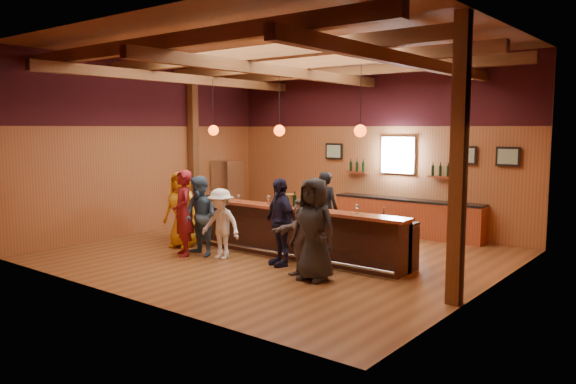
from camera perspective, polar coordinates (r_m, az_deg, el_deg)
name	(u,v)px	position (r m, az deg, el deg)	size (l,w,h in m)	color
room	(281,106)	(12.12, -0.72, 8.68)	(9.04, 9.00, 4.52)	brown
bar_counter	(284,230)	(12.37, -0.37, -3.88)	(6.30, 1.07, 1.11)	black
back_bar_cabinet	(407,217)	(14.75, 11.96, -2.51)	(4.00, 0.52, 0.95)	maroon
window	(398,155)	(14.97, 11.11, 3.70)	(0.95, 0.09, 0.95)	silver
framed_pictures	(429,154)	(14.59, 14.14, 3.75)	(5.35, 0.05, 0.45)	black
wine_shelves	(396,172)	(14.94, 10.96, 2.04)	(3.00, 0.18, 0.30)	maroon
pendant_lights	(279,130)	(12.06, -0.88, 6.29)	(4.24, 0.24, 1.37)	black
stainless_fridge	(228,190)	(16.84, -6.16, 0.16)	(0.70, 0.70, 1.80)	silver
customer_orange	(182,209)	(13.20, -10.76, -1.73)	(0.87, 0.56, 1.77)	orange
customer_redvest	(183,213)	(12.31, -10.60, -2.12)	(0.68, 0.45, 1.86)	maroon
customer_denim	(200,216)	(12.22, -8.93, -2.44)	(0.84, 0.66, 1.74)	#416183
customer_white	(221,224)	(11.92, -6.85, -3.23)	(0.96, 0.55, 1.49)	white
customer_navy	(280,222)	(11.24, -0.81, -3.06)	(1.04, 0.43, 1.77)	#1C1A35
customer_brown	(303,237)	(10.41, 1.57, -4.60)	(1.39, 0.44, 1.50)	#5D4E4A
customer_dark	(314,229)	(10.15, 2.66, -3.81)	(0.92, 0.60, 1.88)	black
bartender	(326,209)	(13.10, 3.84, -1.71)	(0.64, 0.42, 1.76)	black
ice_bucket	(289,200)	(11.87, 0.14, -0.83)	(0.23, 0.23, 0.25)	olive
bottle_a	(295,201)	(11.78, 0.69, -0.89)	(0.07, 0.07, 0.32)	black
bottle_b	(303,201)	(11.65, 1.56, -0.93)	(0.07, 0.07, 0.34)	black
glass_a	(189,190)	(13.96, -10.04, 0.16)	(0.08, 0.08, 0.17)	silver
glass_b	(211,193)	(13.35, -7.85, -0.12)	(0.07, 0.07, 0.16)	silver
glass_c	(226,194)	(13.09, -6.27, -0.19)	(0.08, 0.08, 0.17)	silver
glass_d	(239,197)	(12.59, -5.05, -0.46)	(0.08, 0.08, 0.17)	silver
glass_e	(268,198)	(12.20, -2.00, -0.58)	(0.09, 0.09, 0.19)	silver
glass_f	(313,202)	(11.46, 2.59, -1.04)	(0.09, 0.09, 0.19)	silver
glass_g	(319,204)	(11.36, 3.21, -1.23)	(0.07, 0.07, 0.16)	silver
glass_h	(357,207)	(10.85, 7.02, -1.53)	(0.08, 0.08, 0.19)	silver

